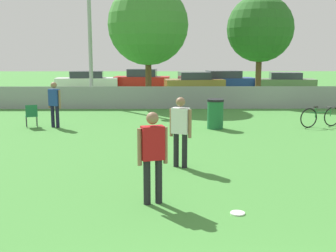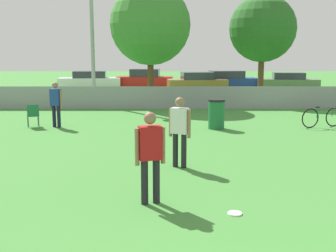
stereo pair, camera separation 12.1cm
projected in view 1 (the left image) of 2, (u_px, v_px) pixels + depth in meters
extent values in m
cube|color=gray|center=(176.00, 98.00, 20.58)|extent=(20.56, 0.03, 1.10)
cylinder|color=#9E9EA3|center=(90.00, 35.00, 21.62)|extent=(0.20, 0.20, 7.19)
cylinder|color=brown|center=(148.00, 80.00, 22.15)|extent=(0.32, 0.32, 2.59)
sphere|color=#3D7F33|center=(148.00, 24.00, 21.66)|extent=(4.17, 4.17, 4.17)
cylinder|color=brown|center=(258.00, 78.00, 23.39)|extent=(0.32, 0.32, 2.65)
sphere|color=#286023|center=(260.00, 29.00, 22.93)|extent=(3.64, 3.64, 3.64)
cylinder|color=black|center=(176.00, 150.00, 10.13)|extent=(0.13, 0.13, 0.83)
cylinder|color=black|center=(185.00, 151.00, 10.04)|extent=(0.13, 0.13, 0.83)
cube|color=silver|center=(180.00, 121.00, 9.96)|extent=(0.46, 0.37, 0.61)
sphere|color=#8C664C|center=(181.00, 102.00, 9.88)|extent=(0.22, 0.22, 0.22)
cylinder|color=#8C664C|center=(171.00, 122.00, 10.07)|extent=(0.08, 0.08, 0.67)
cylinder|color=#8C664C|center=(190.00, 124.00, 9.87)|extent=(0.08, 0.08, 0.67)
cylinder|color=black|center=(147.00, 182.00, 7.60)|extent=(0.13, 0.13, 0.83)
cylinder|color=black|center=(159.00, 181.00, 7.67)|extent=(0.13, 0.13, 0.83)
cube|color=#B21419|center=(153.00, 143.00, 7.51)|extent=(0.45, 0.33, 0.61)
sphere|color=#8C664C|center=(152.00, 118.00, 7.44)|extent=(0.22, 0.22, 0.22)
cylinder|color=#8C664C|center=(140.00, 147.00, 7.45)|extent=(0.08, 0.08, 0.67)
cylinder|color=#8C664C|center=(165.00, 145.00, 7.59)|extent=(0.08, 0.08, 0.67)
cylinder|color=#191933|center=(57.00, 117.00, 15.44)|extent=(0.13, 0.13, 0.80)
cylinder|color=#191933|center=(53.00, 116.00, 15.51)|extent=(0.13, 0.13, 0.80)
cube|color=navy|center=(54.00, 97.00, 15.35)|extent=(0.44, 0.35, 0.61)
sphere|color=#8C664C|center=(54.00, 85.00, 15.27)|extent=(0.22, 0.22, 0.22)
cylinder|color=#8C664C|center=(60.00, 99.00, 15.28)|extent=(0.08, 0.08, 0.67)
cylinder|color=#8C664C|center=(49.00, 99.00, 15.45)|extent=(0.08, 0.08, 0.67)
cylinder|color=white|center=(238.00, 213.00, 7.21)|extent=(0.25, 0.25, 0.03)
torus|color=white|center=(238.00, 213.00, 7.21)|extent=(0.25, 0.25, 0.03)
cylinder|color=#333338|center=(36.00, 121.00, 15.81)|extent=(0.02, 0.02, 0.40)
cylinder|color=#333338|center=(26.00, 121.00, 15.68)|extent=(0.02, 0.02, 0.40)
cylinder|color=#333338|center=(37.00, 122.00, 15.48)|extent=(0.02, 0.02, 0.40)
cylinder|color=#333338|center=(27.00, 123.00, 15.34)|extent=(0.02, 0.02, 0.40)
cube|color=#1E663F|center=(31.00, 116.00, 15.54)|extent=(0.54, 0.54, 0.03)
cube|color=#1E663F|center=(31.00, 111.00, 15.32)|extent=(0.40, 0.18, 0.41)
torus|color=black|center=(309.00, 118.00, 15.39)|extent=(0.70, 0.27, 0.73)
torus|color=black|center=(332.00, 117.00, 15.73)|extent=(0.70, 0.27, 0.73)
cylinder|color=#267238|center=(321.00, 112.00, 15.53)|extent=(0.92, 0.34, 0.04)
cylinder|color=#267238|center=(316.00, 113.00, 15.45)|extent=(0.03, 0.03, 0.38)
cylinder|color=#267238|center=(331.00, 112.00, 15.67)|extent=(0.03, 0.03, 0.34)
cube|color=black|center=(316.00, 107.00, 15.42)|extent=(0.17, 0.11, 0.04)
cylinder|color=black|center=(331.00, 107.00, 15.64)|extent=(0.17, 0.43, 0.03)
cylinder|color=#1E6638|center=(215.00, 115.00, 15.22)|extent=(0.58, 0.58, 0.99)
cylinder|color=black|center=(216.00, 100.00, 15.13)|extent=(0.61, 0.61, 0.08)
cylinder|color=black|center=(107.00, 84.00, 32.08)|extent=(0.69, 0.24, 0.68)
cylinder|color=black|center=(106.00, 86.00, 30.62)|extent=(0.69, 0.24, 0.68)
cylinder|color=black|center=(69.00, 85.00, 31.81)|extent=(0.69, 0.24, 0.68)
cylinder|color=black|center=(67.00, 86.00, 30.35)|extent=(0.69, 0.24, 0.68)
cube|color=white|center=(87.00, 82.00, 31.18)|extent=(4.64, 2.09, 0.66)
cube|color=#2D333D|center=(87.00, 74.00, 31.08)|extent=(2.46, 1.70, 0.50)
cylinder|color=black|center=(160.00, 84.00, 32.71)|extent=(0.62, 0.22, 0.61)
cylinder|color=black|center=(158.00, 86.00, 31.27)|extent=(0.62, 0.22, 0.61)
cylinder|color=black|center=(127.00, 84.00, 32.86)|extent=(0.62, 0.22, 0.61)
cylinder|color=black|center=(124.00, 85.00, 31.43)|extent=(0.62, 0.22, 0.61)
cube|color=red|center=(142.00, 81.00, 32.02)|extent=(4.27, 1.97, 0.76)
cube|color=#2D333D|center=(142.00, 73.00, 31.91)|extent=(2.26, 1.63, 0.57)
cylinder|color=black|center=(209.00, 86.00, 30.65)|extent=(0.65, 0.25, 0.64)
cylinder|color=black|center=(214.00, 88.00, 29.10)|extent=(0.65, 0.25, 0.64)
cylinder|color=black|center=(175.00, 86.00, 30.33)|extent=(0.65, 0.25, 0.64)
cylinder|color=black|center=(178.00, 88.00, 28.77)|extent=(0.65, 0.25, 0.64)
cube|color=olive|center=(194.00, 84.00, 29.67)|extent=(4.28, 2.28, 0.68)
cube|color=#2D333D|center=(194.00, 76.00, 29.57)|extent=(2.30, 1.83, 0.51)
cylinder|color=black|center=(238.00, 85.00, 32.03)|extent=(0.64, 0.28, 0.62)
cylinder|color=black|center=(245.00, 86.00, 30.59)|extent=(0.64, 0.28, 0.62)
cylinder|color=black|center=(202.00, 85.00, 31.56)|extent=(0.64, 0.28, 0.62)
cylinder|color=black|center=(207.00, 87.00, 30.11)|extent=(0.64, 0.28, 0.62)
cube|color=navy|center=(224.00, 83.00, 31.03)|extent=(4.78, 2.42, 0.70)
cube|color=#2D333D|center=(224.00, 74.00, 30.93)|extent=(2.59, 1.86, 0.53)
cylinder|color=black|center=(301.00, 85.00, 31.41)|extent=(0.65, 0.26, 0.63)
cylinder|color=black|center=(305.00, 87.00, 29.89)|extent=(0.65, 0.26, 0.63)
cylinder|color=black|center=(266.00, 85.00, 31.73)|extent=(0.65, 0.26, 0.63)
cylinder|color=black|center=(268.00, 87.00, 30.21)|extent=(0.65, 0.26, 0.63)
cube|color=#59724C|center=(285.00, 83.00, 30.78)|extent=(4.41, 2.32, 0.63)
cube|color=#2D333D|center=(285.00, 76.00, 30.68)|extent=(2.38, 1.84, 0.47)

